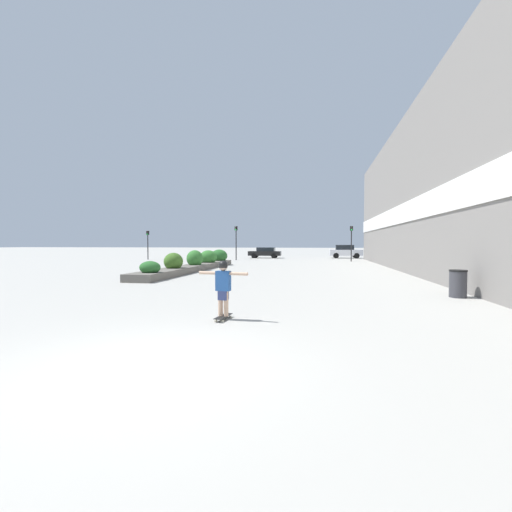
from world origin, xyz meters
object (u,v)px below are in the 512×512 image
Objects in this scene: skateboarder at (223,282)px; car_center_left at (265,252)px; skateboard at (223,317)px; car_leftmost at (345,251)px; car_center_right at (440,252)px; trash_bin at (458,284)px; traffic_light_right at (351,237)px; traffic_light_far_left at (148,240)px; traffic_light_left at (236,237)px.

skateboarder is 34.90m from car_center_left.
skateboard is 36.44m from car_leftmost.
car_center_right reaches higher than car_center_left.
traffic_light_right reaches higher than trash_bin.
traffic_light_far_left is at bearing 135.07° from trash_bin.
traffic_light_far_left is (-16.80, 28.15, 2.16)m from skateboard.
car_leftmost is 1.06× the size of traffic_light_left.
car_center_right is 1.09× the size of traffic_light_left.
skateboarder is 37.86m from car_center_right.
skateboard is 0.19× the size of car_leftmost.
car_center_right reaches higher than skateboard.
traffic_light_left reaches higher than car_center_left.
traffic_light_far_left reaches higher than car_center_right.
car_center_left is at bearing 27.50° from traffic_light_far_left.
traffic_light_right is (-10.37, -6.55, 1.62)m from car_center_right.
traffic_light_right is 1.10× the size of traffic_light_far_left.
car_center_left is (-11.13, 30.00, 0.24)m from trash_bin.
car_center_right is (10.32, -1.62, -0.05)m from car_leftmost.
car_center_right reaches higher than skateboarder.
traffic_light_far_left reaches higher than car_center_left.
traffic_light_left is 1.14× the size of traffic_light_far_left.
skateboarder is at bearing -8.73° from car_leftmost.
skateboarder is at bearing -59.17° from traffic_light_far_left.
traffic_light_left is at bearing 110.54° from skateboarder.
trash_bin is 31.41m from car_leftmost.
traffic_light_left is 10.19m from traffic_light_far_left.
car_center_right is at bearing 14.57° from traffic_light_left.
traffic_light_left is at bearing 176.62° from traffic_light_right.
skateboarder is 0.33× the size of car_center_right.
skateboarder is 1.42× the size of trash_bin.
trash_bin is at bearing -44.93° from traffic_light_far_left.
skateboarder reaches higher than skateboard.
skateboard is 32.85m from traffic_light_far_left.
skateboard is 28.46m from traffic_light_right.
traffic_light_left reaches higher than skateboarder.
car_center_left is 14.11m from traffic_light_far_left.
traffic_light_right is at bearing -0.82° from traffic_light_far_left.
skateboard is 0.81× the size of trash_bin.
traffic_light_left is at bearing 2.23° from traffic_light_far_left.
car_leftmost is at bearing 92.27° from trash_bin.
skateboarder is 0.37× the size of traffic_light_right.
traffic_light_right reaches higher than skateboard.
skateboarder is at bearing 83.45° from skateboard.
skateboard is 0.81m from skateboarder.
car_leftmost reaches higher than car_center_left.
car_center_right is 12.37m from traffic_light_right.
car_leftmost reaches higher than trash_bin.
traffic_light_far_left reaches higher than skateboard.
traffic_light_left is (-12.15, -7.47, 1.65)m from car_leftmost.
traffic_light_left is (-2.26, -6.08, 1.79)m from car_center_left.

